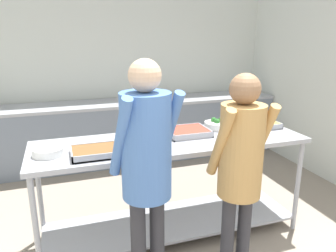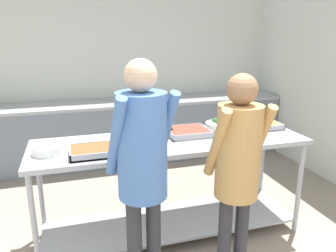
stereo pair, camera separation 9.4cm
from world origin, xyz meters
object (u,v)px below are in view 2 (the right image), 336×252
object	(u,v)px
serving_tray_greens	(94,151)
guest_serving_right	(238,160)
serving_tray_roast	(188,132)
serving_tray_vegetables	(257,126)
guest_serving_left	(142,157)
plate_stack	(48,150)
broccoli_bowl	(218,125)
sauce_pan	(142,135)

from	to	relation	value
serving_tray_greens	guest_serving_right	size ratio (longest dim) A/B	0.23
guest_serving_right	serving_tray_roast	bearing A→B (deg)	94.81
serving_tray_roast	guest_serving_right	world-z (taller)	guest_serving_right
serving_tray_vegetables	guest_serving_left	bearing A→B (deg)	-151.10
guest_serving_left	guest_serving_right	world-z (taller)	guest_serving_left
plate_stack	serving_tray_greens	xyz separation A→B (m)	(0.34, -0.11, -0.00)
plate_stack	guest_serving_right	distance (m)	1.45
serving_tray_greens	guest_serving_left	distance (m)	0.55
serving_tray_roast	guest_serving_left	world-z (taller)	guest_serving_left
serving_tray_roast	serving_tray_vegetables	xyz separation A→B (m)	(0.73, -0.01, -0.00)
broccoli_bowl	guest_serving_right	distance (m)	0.96
serving_tray_vegetables	guest_serving_left	size ratio (longest dim) A/B	0.27
broccoli_bowl	guest_serving_left	size ratio (longest dim) A/B	0.14
sauce_pan	guest_serving_right	size ratio (longest dim) A/B	0.27
sauce_pan	serving_tray_roast	xyz separation A→B (m)	(0.43, 0.04, -0.02)
sauce_pan	broccoli_bowl	distance (m)	0.79
serving_tray_vegetables	broccoli_bowl	bearing A→B (deg)	165.46
broccoli_bowl	plate_stack	bearing A→B (deg)	-171.22
serving_tray_vegetables	guest_serving_left	world-z (taller)	guest_serving_left
plate_stack	guest_serving_right	bearing A→B (deg)	-27.83
serving_tray_greens	plate_stack	bearing A→B (deg)	161.67
plate_stack	guest_serving_right	xyz separation A→B (m)	(1.28, -0.68, 0.03)
serving_tray_greens	sauce_pan	bearing A→B (deg)	27.65
sauce_pan	guest_serving_right	distance (m)	0.94
serving_tray_greens	serving_tray_roast	world-z (taller)	same
broccoli_bowl	guest_serving_right	xyz separation A→B (m)	(-0.28, -0.92, 0.02)
sauce_pan	serving_tray_roast	world-z (taller)	sauce_pan
serving_tray_vegetables	sauce_pan	bearing A→B (deg)	-178.56
sauce_pan	serving_tray_vegetables	size ratio (longest dim) A/B	0.93
sauce_pan	guest_serving_left	size ratio (longest dim) A/B	0.25
guest_serving_left	guest_serving_right	distance (m)	0.66
sauce_pan	serving_tray_vegetables	xyz separation A→B (m)	(1.16, 0.03, -0.02)
sauce_pan	serving_tray_roast	bearing A→B (deg)	4.63
plate_stack	broccoli_bowl	world-z (taller)	broccoli_bowl
broccoli_bowl	guest_serving_right	size ratio (longest dim) A/B	0.15
sauce_pan	guest_serving_right	xyz separation A→B (m)	(0.50, -0.79, 0.01)
plate_stack	sauce_pan	world-z (taller)	sauce_pan
serving_tray_greens	sauce_pan	size ratio (longest dim) A/B	0.88
serving_tray_greens	serving_tray_vegetables	xyz separation A→B (m)	(1.59, 0.26, 0.00)
serving_tray_vegetables	guest_serving_right	xyz separation A→B (m)	(-0.66, -0.82, 0.04)
serving_tray_greens	serving_tray_vegetables	world-z (taller)	same
plate_stack	guest_serving_left	world-z (taller)	guest_serving_left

